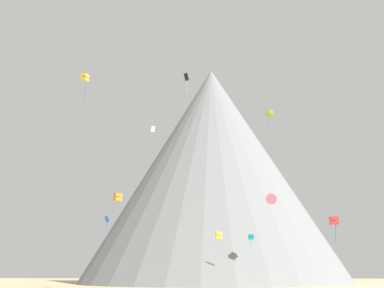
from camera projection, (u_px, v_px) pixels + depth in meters
rock_massif at (211, 176)px, 132.80m from camera, size 105.61×105.61×65.55m
kite_white_high at (153, 129)px, 95.16m from camera, size 0.96×0.45×1.37m
kite_orange_mid at (118, 197)px, 86.05m from camera, size 1.93×1.94×1.56m
kite_lime_high at (269, 114)px, 76.69m from camera, size 1.48×0.96×3.17m
kite_teal_low at (251, 237)px, 91.71m from camera, size 1.38×1.37×2.70m
kite_blue_low at (107, 222)px, 55.75m from camera, size 0.82×0.69×2.68m
kite_gold_high at (85, 78)px, 86.63m from camera, size 1.63×1.57×5.72m
kite_yellow_low at (219, 235)px, 56.21m from camera, size 0.95×0.91×0.91m
kite_pink_mid at (271, 199)px, 86.56m from camera, size 2.27×1.19×2.13m
kite_black_high at (186, 79)px, 72.52m from camera, size 0.91×0.53×3.39m
kite_red_low at (334, 221)px, 59.39m from camera, size 1.09×1.08×3.55m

